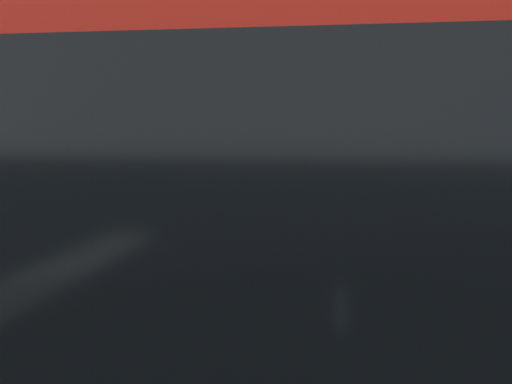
{
  "coord_description": "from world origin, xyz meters",
  "views": [
    {
      "loc": [
        -0.31,
        -3.03,
        4.0
      ],
      "look_at": [
        -0.12,
        7.69,
        2.5
      ],
      "focal_mm": 28.0,
      "sensor_mm": 36.0,
      "label": 1
    }
  ],
  "objects_px": {
    "red_bus": "(320,212)",
    "grey_bus": "(269,157)",
    "car_a": "(351,220)",
    "car_b": "(264,181)",
    "street_lamp": "(96,133)",
    "car_c": "(305,180)"
  },
  "relations": [
    {
      "from": "red_bus",
      "to": "grey_bus",
      "type": "height_order",
      "value": "red_bus"
    },
    {
      "from": "car_a",
      "to": "car_b",
      "type": "xyz_separation_m",
      "value": [
        -2.85,
        14.0,
        -0.04
      ]
    },
    {
      "from": "street_lamp",
      "to": "car_c",
      "type": "xyz_separation_m",
      "value": [
        12.06,
        8.38,
        -3.42
      ]
    },
    {
      "from": "car_b",
      "to": "red_bus",
      "type": "bearing_deg",
      "value": -83.29
    },
    {
      "from": "car_b",
      "to": "car_c",
      "type": "bearing_deg",
      "value": 13.32
    },
    {
      "from": "red_bus",
      "to": "car_c",
      "type": "xyz_separation_m",
      "value": [
        2.9,
        22.46,
        -1.91
      ]
    },
    {
      "from": "grey_bus",
      "to": "street_lamp",
      "type": "bearing_deg",
      "value": -106.25
    },
    {
      "from": "street_lamp",
      "to": "car_b",
      "type": "relative_size",
      "value": 1.55
    },
    {
      "from": "car_c",
      "to": "car_b",
      "type": "bearing_deg",
      "value": -174.17
    },
    {
      "from": "street_lamp",
      "to": "grey_bus",
      "type": "height_order",
      "value": "street_lamp"
    },
    {
      "from": "street_lamp",
      "to": "car_c",
      "type": "height_order",
      "value": "street_lamp"
    },
    {
      "from": "street_lamp",
      "to": "red_bus",
      "type": "xyz_separation_m",
      "value": [
        9.16,
        -14.09,
        -1.51
      ]
    },
    {
      "from": "car_b",
      "to": "car_c",
      "type": "relative_size",
      "value": 0.86
    },
    {
      "from": "car_a",
      "to": "grey_bus",
      "type": "bearing_deg",
      "value": 94.4
    },
    {
      "from": "red_bus",
      "to": "car_a",
      "type": "height_order",
      "value": "red_bus"
    },
    {
      "from": "car_b",
      "to": "grey_bus",
      "type": "bearing_deg",
      "value": 91.93
    },
    {
      "from": "car_b",
      "to": "car_c",
      "type": "distance_m",
      "value": 3.08
    },
    {
      "from": "street_lamp",
      "to": "red_bus",
      "type": "height_order",
      "value": "street_lamp"
    },
    {
      "from": "street_lamp",
      "to": "grey_bus",
      "type": "distance_m",
      "value": 25.58
    },
    {
      "from": "grey_bus",
      "to": "car_c",
      "type": "height_order",
      "value": "grey_bus"
    },
    {
      "from": "red_bus",
      "to": "car_c",
      "type": "distance_m",
      "value": 22.73
    },
    {
      "from": "red_bus",
      "to": "grey_bus",
      "type": "xyz_separation_m",
      "value": [
        1.02,
        37.43,
        -0.9
      ]
    }
  ]
}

